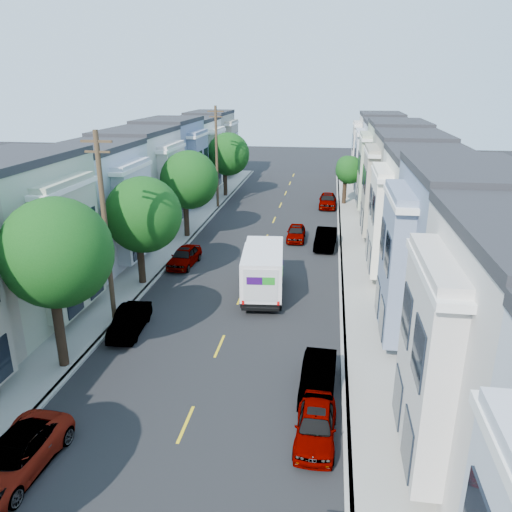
% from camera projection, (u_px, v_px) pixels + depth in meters
% --- Properties ---
extents(ground, '(160.00, 160.00, 0.00)m').
position_uv_depth(ground, '(220.00, 346.00, 24.56)').
color(ground, black).
rests_on(ground, ground).
extents(road_slab, '(12.00, 70.00, 0.02)m').
position_uv_depth(road_slab, '(261.00, 250.00, 38.56)').
color(road_slab, black).
rests_on(road_slab, ground).
extents(curb_left, '(0.30, 70.00, 0.15)m').
position_uv_depth(curb_left, '(185.00, 246.00, 39.38)').
color(curb_left, gray).
rests_on(curb_left, ground).
extents(curb_right, '(0.30, 70.00, 0.15)m').
position_uv_depth(curb_right, '(340.00, 253.00, 37.71)').
color(curb_right, gray).
rests_on(curb_right, ground).
extents(sidewalk_left, '(2.60, 70.00, 0.15)m').
position_uv_depth(sidewalk_left, '(169.00, 245.00, 39.56)').
color(sidewalk_left, gray).
rests_on(sidewalk_left, ground).
extents(sidewalk_right, '(2.60, 70.00, 0.15)m').
position_uv_depth(sidewalk_right, '(358.00, 254.00, 37.53)').
color(sidewalk_right, gray).
rests_on(sidewalk_right, ground).
extents(centerline, '(0.12, 70.00, 0.01)m').
position_uv_depth(centerline, '(261.00, 250.00, 38.57)').
color(centerline, gold).
rests_on(centerline, ground).
extents(townhouse_row_left, '(5.00, 70.00, 8.50)m').
position_uv_depth(townhouse_row_left, '(124.00, 244.00, 40.11)').
color(townhouse_row_left, white).
rests_on(townhouse_row_left, ground).
extents(townhouse_row_right, '(5.00, 70.00, 8.50)m').
position_uv_depth(townhouse_row_right, '(410.00, 257.00, 37.03)').
color(townhouse_row_right, white).
rests_on(townhouse_row_right, ground).
extents(tree_b, '(4.70, 4.70, 7.90)m').
position_uv_depth(tree_b, '(55.00, 253.00, 20.93)').
color(tree_b, black).
rests_on(tree_b, ground).
extents(tree_c, '(4.70, 4.70, 6.97)m').
position_uv_depth(tree_c, '(142.00, 215.00, 30.55)').
color(tree_c, black).
rests_on(tree_c, ground).
extents(tree_d, '(4.70, 4.70, 7.20)m').
position_uv_depth(tree_d, '(188.00, 180.00, 40.17)').
color(tree_d, black).
rests_on(tree_d, ground).
extents(tree_e, '(4.70, 4.70, 7.12)m').
position_uv_depth(tree_e, '(227.00, 154.00, 54.98)').
color(tree_e, black).
rests_on(tree_e, ground).
extents(tree_far_r, '(2.91, 2.91, 5.13)m').
position_uv_depth(tree_far_r, '(349.00, 170.00, 51.68)').
color(tree_far_r, black).
rests_on(tree_far_r, ground).
extents(utility_pole_near, '(1.60, 0.26, 10.00)m').
position_uv_depth(utility_pole_near, '(106.00, 230.00, 25.60)').
color(utility_pole_near, '#42301E').
rests_on(utility_pole_near, ground).
extents(utility_pole_far, '(1.60, 0.26, 10.00)m').
position_uv_depth(utility_pole_far, '(217.00, 158.00, 49.87)').
color(utility_pole_far, '#42301E').
rests_on(utility_pole_far, ground).
extents(fedex_truck, '(2.36, 6.14, 2.95)m').
position_uv_depth(fedex_truck, '(263.00, 269.00, 30.10)').
color(fedex_truck, silver).
rests_on(fedex_truck, ground).
extents(lead_sedan, '(1.54, 3.88, 1.25)m').
position_uv_depth(lead_sedan, '(296.00, 233.00, 40.82)').
color(lead_sedan, black).
rests_on(lead_sedan, ground).
extents(parked_left_b, '(2.35, 4.61, 1.25)m').
position_uv_depth(parked_left_b, '(14.00, 457.00, 16.43)').
color(parked_left_b, black).
rests_on(parked_left_b, ground).
extents(parked_left_c, '(1.64, 3.88, 1.26)m').
position_uv_depth(parked_left_c, '(130.00, 321.00, 25.77)').
color(parked_left_c, gray).
rests_on(parked_left_c, ground).
extents(parked_left_d, '(1.87, 4.20, 1.33)m').
position_uv_depth(parked_left_d, '(184.00, 257.00, 35.16)').
color(parked_left_d, '#4D0505').
rests_on(parked_left_d, ground).
extents(parked_right_a, '(1.55, 3.85, 1.24)m').
position_uv_depth(parked_right_a, '(316.00, 425.00, 17.98)').
color(parked_right_a, '#4D555A').
rests_on(parked_right_a, ground).
extents(parked_right_b, '(1.53, 3.94, 1.29)m').
position_uv_depth(parked_right_b, '(318.00, 377.00, 20.86)').
color(parked_right_b, '#B5B3C0').
rests_on(parked_right_b, ground).
extents(parked_right_c, '(1.80, 4.40, 1.44)m').
position_uv_depth(parked_right_c, '(326.00, 239.00, 39.02)').
color(parked_right_c, black).
rests_on(parked_right_c, ground).
extents(parked_right_d, '(1.78, 4.59, 1.48)m').
position_uv_depth(parked_right_d, '(328.00, 200.00, 51.46)').
color(parked_right_d, '#0A1436').
rests_on(parked_right_d, ground).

